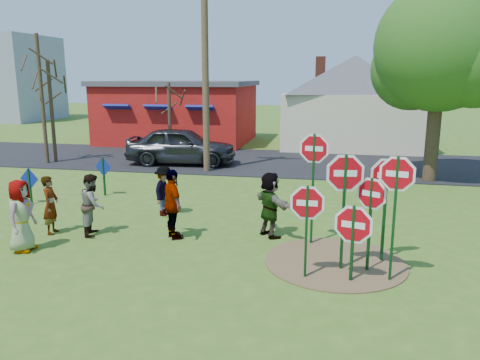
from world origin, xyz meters
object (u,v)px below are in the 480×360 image
Objects in this scene: stop_sign_b at (314,160)px; utility_pole at (205,58)px; person_b at (51,205)px; stop_sign_c at (396,190)px; suv at (181,146)px; stop_sign_d at (386,184)px; person_a at (21,216)px; stop_sign_a at (307,211)px; leafy_tree at (444,53)px.

stop_sign_b is 10.20m from utility_pole.
stop_sign_b is 7.04m from person_b.
suv is at bearing 139.50° from stop_sign_c.
person_a is at bearing 172.85° from stop_sign_d.
stop_sign_b reaches higher than stop_sign_a.
utility_pole is at bearing 115.23° from stop_sign_a.
stop_sign_a is 6.83m from person_a.
person_a is 0.19× the size of utility_pole.
stop_sign_b is at bearing -78.66° from person_a.
stop_sign_a is 1.34× the size of person_b.
stop_sign_b is 1.85× the size of person_b.
stop_sign_a is at bearing -64.69° from utility_pole.
utility_pole is at bearing 137.15° from stop_sign_c.
stop_sign_c is 14.47m from suv.
stop_sign_a is 1.81m from stop_sign_c.
stop_sign_d is 11.83m from utility_pole.
stop_sign_d reaches higher than person_a.
person_a is at bearing -157.64° from stop_sign_b.
person_b is (-6.87, 1.57, -0.66)m from stop_sign_a.
person_a is (-8.53, 0.08, -1.06)m from stop_sign_c.
leafy_tree reaches higher than stop_sign_c.
utility_pole reaches higher than suv.
stop_sign_b is at bearing -97.04° from person_b.
stop_sign_a is at bearing -114.21° from person_b.
utility_pole is (-6.71, 10.35, 2.96)m from stop_sign_c.
person_b is (-8.60, 1.39, -1.15)m from stop_sign_c.
stop_sign_b reaches higher than person_b.
person_b is 0.30× the size of suv.
stop_sign_c reaches higher than stop_sign_a.
stop_sign_c is at bearing -110.50° from person_b.
stop_sign_c is 8.79m from person_b.
person_a is 1.12× the size of person_b.
stop_sign_b is 0.38× the size of leafy_tree.
stop_sign_a is 7.08m from person_b.
suv reaches higher than person_b.
person_a is at bearing 171.74° from person_b.
stop_sign_d is at bearing -146.52° from suv.
stop_sign_a is 2.20m from stop_sign_b.
person_b is 14.99m from leafy_tree.
stop_sign_b is 1.15× the size of stop_sign_d.
utility_pole reaches higher than stop_sign_c.
stop_sign_a is 0.83× the size of stop_sign_d.
suv is (-6.61, 11.96, -0.53)m from stop_sign_a.
person_b is at bearing 167.01° from stop_sign_a.
person_b is (-0.07, 1.31, -0.10)m from person_a.
person_a is at bearing -166.36° from stop_sign_c.
person_a is (-6.82, -1.83, -1.26)m from stop_sign_b.
leafy_tree is at bearing 58.98° from stop_sign_d.
stop_sign_b is at bearing -150.28° from suv.
leafy_tree is (11.37, 8.81, 4.22)m from person_b.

